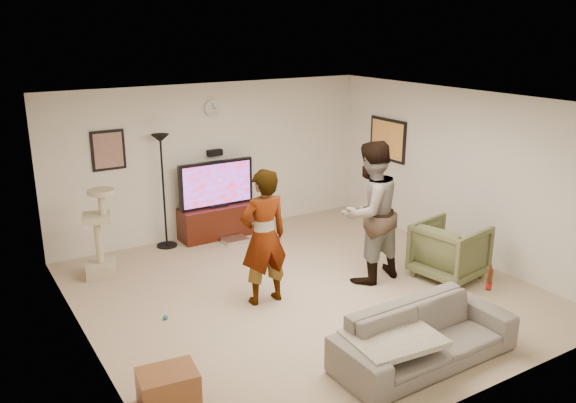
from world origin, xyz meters
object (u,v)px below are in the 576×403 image
cat_tree (98,233)px  armchair (450,251)px  side_table (168,389)px  floor_lamp (164,192)px  person_right (370,212)px  tv_stand (218,221)px  person_left (264,237)px  beer_bottle (489,279)px  sofa (425,336)px  tv (216,184)px

cat_tree → armchair: cat_tree is taller
cat_tree → side_table: 3.33m
floor_lamp → person_right: bearing=-54.3°
tv_stand → person_left: (-0.52, -2.48, 0.60)m
tv_stand → floor_lamp: bearing=178.6°
tv_stand → beer_bottle: size_ratio=5.07×
floor_lamp → side_table: (-1.44, -3.90, -0.72)m
tv_stand → floor_lamp: floor_lamp is taller
sofa → armchair: (1.82, 1.40, 0.10)m
floor_lamp → armchair: size_ratio=2.08×
tv_stand → side_table: bearing=-120.9°
sofa → tv: bearing=92.0°
floor_lamp → sofa: 4.76m
tv_stand → cat_tree: size_ratio=1.00×
person_right → cat_tree: bearing=-39.8°
floor_lamp → beer_bottle: floor_lamp is taller
person_right → beer_bottle: 1.95m
tv → floor_lamp: floor_lamp is taller
cat_tree → person_right: size_ratio=0.65×
floor_lamp → beer_bottle: size_ratio=7.17×
person_left → beer_bottle: 2.67m
cat_tree → side_table: cat_tree is taller
tv_stand → beer_bottle: 4.73m
side_table → beer_bottle: bearing=-11.3°
armchair → person_left: bearing=65.2°
person_left → person_right: person_right is taller
beer_bottle → side_table: 3.58m
cat_tree → side_table: size_ratio=2.37×
person_left → sofa: size_ratio=0.86×
tv_stand → armchair: bearing=-57.3°
tv_stand → person_right: person_right is taller
floor_lamp → beer_bottle: (2.03, -4.59, -0.18)m
side_table → cat_tree: bearing=85.7°
floor_lamp → beer_bottle: 5.02m
tv → side_table: tv is taller
tv → side_table: (-2.32, -3.88, -0.73)m
floor_lamp → person_left: bearing=-81.5°
cat_tree → person_right: (3.10, -2.05, 0.34)m
sofa → beer_bottle: 1.02m
floor_lamp → side_table: 4.22m
person_left → sofa: 2.29m
person_left → sofa: (0.73, -2.09, -0.57)m
beer_bottle → side_table: (-3.47, 0.69, -0.54)m
tv → armchair: bearing=-57.3°
sofa → cat_tree: bearing=119.2°
cat_tree → armchair: bearing=-32.1°
tv → beer_bottle: size_ratio=5.09×
beer_bottle → cat_tree: bearing=129.0°
tv → floor_lamp: (-0.89, 0.02, -0.01)m
person_left → person_right: 1.55m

